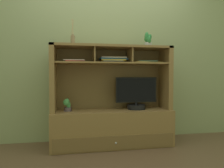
# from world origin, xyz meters

# --- Properties ---
(floor_plane) EXTENTS (6.00, 6.00, 0.02)m
(floor_plane) POSITION_xyz_m (0.00, 0.00, -0.01)
(floor_plane) COLOR brown
(floor_plane) RESTS_ON ground
(back_wall) EXTENTS (6.00, 0.02, 2.80)m
(back_wall) POSITION_xyz_m (0.00, 0.28, 1.40)
(back_wall) COLOR #8D996A
(back_wall) RESTS_ON ground
(media_console) EXTENTS (1.57, 0.53, 1.31)m
(media_console) POSITION_xyz_m (0.00, 0.01, 0.38)
(media_console) COLOR olive
(media_console) RESTS_ON ground
(tv_monitor) EXTENTS (0.56, 0.25, 0.43)m
(tv_monitor) POSITION_xyz_m (0.33, -0.02, 0.65)
(tv_monitor) COLOR black
(tv_monitor) RESTS_ON media_console
(potted_orchid) EXTENTS (0.11, 0.10, 0.16)m
(potted_orchid) POSITION_xyz_m (-0.58, -0.02, 0.55)
(potted_orchid) COLOR #54454E
(potted_orchid) RESTS_ON media_console
(magazine_stack_left) EXTENTS (0.28, 0.26, 0.03)m
(magazine_stack_left) POSITION_xyz_m (-0.49, -0.01, 1.11)
(magazine_stack_left) COLOR #A23028
(magazine_stack_left) RESTS_ON media_console
(magazine_stack_centre) EXTENTS (0.37, 0.27, 0.07)m
(magazine_stack_centre) POSITION_xyz_m (0.02, 0.01, 1.13)
(magazine_stack_centre) COLOR gray
(magazine_stack_centre) RESTS_ON media_console
(magazine_stack_right) EXTENTS (0.40, 0.22, 0.03)m
(magazine_stack_right) POSITION_xyz_m (0.48, -0.02, 1.11)
(magazine_stack_right) COLOR #B78F3D
(magazine_stack_right) RESTS_ON media_console
(diffuser_bottle) EXTENTS (0.05, 0.05, 0.34)m
(diffuser_bottle) POSITION_xyz_m (-0.51, 0.02, 1.38)
(diffuser_bottle) COLOR #826B4D
(diffuser_bottle) RESTS_ON media_console
(potted_succulent) EXTENTS (0.11, 0.12, 0.21)m
(potted_succulent) POSITION_xyz_m (0.51, 0.02, 1.40)
(potted_succulent) COLOR #949A97
(potted_succulent) RESTS_ON media_console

